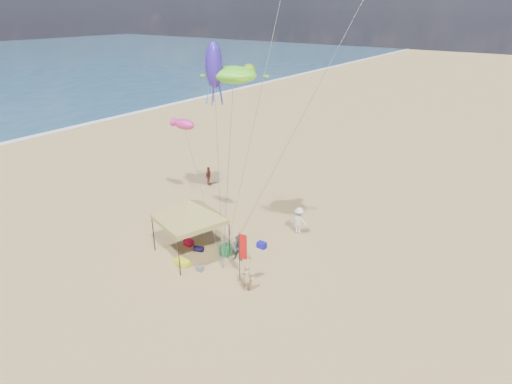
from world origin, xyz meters
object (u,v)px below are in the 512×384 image
feather_flag (242,250)px  cooler_red (189,243)px  chair_green (226,250)px  person_far_a (208,176)px  person_near_a (247,277)px  beach_cart (182,262)px  person_near_b (239,248)px  canopy_tent (189,202)px  person_near_c (299,221)px  chair_yellow (190,224)px  cooler_blue (262,245)px

feather_flag → cooler_red: size_ratio=5.46×
chair_green → person_far_a: size_ratio=0.44×
chair_green → person_near_a: bearing=-33.0°
beach_cart → person_near_b: person_near_b is taller
canopy_tent → person_near_b: 3.93m
canopy_tent → beach_cart: bearing=-70.3°
beach_cart → person_far_a: person_far_a is taller
person_near_c → person_near_b: bearing=70.7°
person_far_a → canopy_tent: bearing=-159.6°
canopy_tent → chair_yellow: size_ratio=9.05×
person_near_a → canopy_tent: bearing=-54.5°
person_near_c → person_far_a: (-10.25, 2.71, -0.13)m
person_near_c → cooler_red: bearing=42.5°
beach_cart → canopy_tent: bearing=109.7°
feather_flag → person_near_c: size_ratio=1.62×
feather_flag → beach_cart: (-3.74, -0.80, -1.77)m
feather_flag → cooler_red: bearing=168.7°
person_near_a → chair_yellow: bearing=-67.1°
person_near_a → person_far_a: 14.71m
beach_cart → person_near_b: bearing=44.9°
chair_yellow → person_near_a: size_ratio=0.44×
cooler_blue → cooler_red: bearing=-147.7°
person_near_a → feather_flag: bearing=-80.1°
person_near_c → person_near_a: bearing=91.9°
chair_green → person_near_a: person_near_a is taller
feather_flag → person_near_b: bearing=133.6°
chair_green → person_near_b: size_ratio=0.44×
feather_flag → chair_green: bearing=148.1°
cooler_red → beach_cart: (1.26, -1.81, 0.01)m
chair_yellow → person_far_a: 7.59m
beach_cart → person_near_a: (4.40, 0.31, 0.59)m
cooler_blue → chair_yellow: (-5.30, -0.78, 0.16)m
person_near_b → person_far_a: size_ratio=1.02×
chair_yellow → beach_cart: (2.72, -3.46, -0.15)m
beach_cart → person_near_a: 4.45m
cooler_red → chair_yellow: size_ratio=0.77×
beach_cart → person_near_c: person_near_c is taller
cooler_red → person_near_a: person_near_a is taller
cooler_blue → person_near_b: bearing=-97.7°
cooler_blue → person_near_c: size_ratio=0.30×
canopy_tent → chair_green: canopy_tent is taller
cooler_blue → chair_green: (-1.23, -1.94, 0.16)m
chair_yellow → person_near_b: (5.03, -1.15, 0.45)m
person_near_a → person_far_a: person_near_a is taller
cooler_blue → person_far_a: size_ratio=0.34×
chair_yellow → person_far_a: size_ratio=0.44×
chair_yellow → person_far_a: bearing=122.5°
chair_green → beach_cart: bearing=-120.3°
canopy_tent → person_near_c: size_ratio=3.47×
feather_flag → cooler_red: (-5.01, 1.00, -1.78)m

